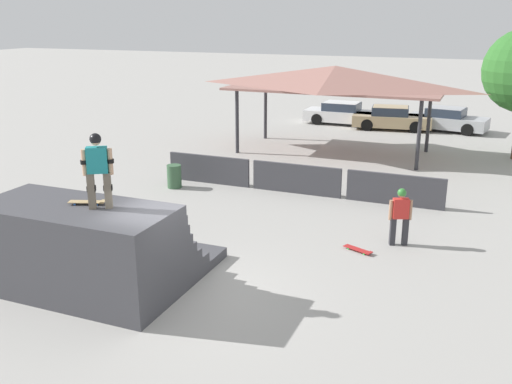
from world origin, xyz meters
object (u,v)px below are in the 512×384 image
bystander_walking (400,212)px  parked_car_tan (391,118)px  skateboard_on_ground (359,250)px  parked_car_white (343,114)px  skateboard_on_deck (88,202)px  skater_on_deck (98,166)px  parked_car_silver (447,120)px  trash_bin (174,176)px

bystander_walking → parked_car_tan: (-3.04, 16.86, -0.35)m
skateboard_on_ground → parked_car_white: 19.00m
skateboard_on_deck → skateboard_on_ground: skateboard_on_deck is taller
skater_on_deck → parked_car_silver: 23.78m
skateboard_on_ground → parked_car_tan: 17.90m
skateboard_on_deck → skateboard_on_ground: bearing=20.7°
skateboard_on_ground → parked_car_white: parked_car_white is taller
parked_car_silver → parked_car_tan: bearing=-156.7°
skater_on_deck → parked_car_silver: bearing=45.7°
parked_car_white → parked_car_tan: size_ratio=1.00×
skateboard_on_deck → parked_car_silver: skateboard_on_deck is taller
trash_bin → parked_car_silver: 17.25m
skateboard_on_deck → parked_car_white: bearing=69.6°
skateboard_on_ground → trash_bin: size_ratio=1.01×
bystander_walking → trash_bin: bearing=-38.2°
bystander_walking → parked_car_tan: bystander_walking is taller
skateboard_on_ground → parked_car_silver: parked_car_silver is taller
trash_bin → parked_car_silver: size_ratio=0.19×
skater_on_deck → trash_bin: (-2.85, 7.90, -2.58)m
skateboard_on_deck → bystander_walking: skateboard_on_deck is taller
skater_on_deck → bystander_walking: size_ratio=1.02×
skateboard_on_ground → parked_car_tan: bearing=120.0°
bystander_walking → skateboard_on_ground: bearing=23.1°
bystander_walking → parked_car_white: size_ratio=0.37×
bystander_walking → skateboard_on_ground: (-0.89, -0.90, -0.89)m
skater_on_deck → trash_bin: bearing=78.9°
parked_car_silver → bystander_walking: bearing=-79.8°
skateboard_on_ground → parked_car_white: size_ratio=0.19×
skateboard_on_deck → parked_car_white: 22.82m
bystander_walking → parked_car_silver: 17.57m
skateboard_on_ground → parked_car_white: bearing=128.4°
skater_on_deck → skateboard_on_deck: skater_on_deck is taller
parked_car_tan → parked_car_silver: size_ratio=1.00×
skateboard_on_ground → parked_car_tan: (-2.14, 17.76, 0.54)m
skater_on_deck → parked_car_tan: bearing=52.5°
skater_on_deck → skateboard_on_ground: skater_on_deck is taller
parked_car_silver → skateboard_on_ground: bearing=-82.6°
parked_car_white → parked_car_silver: bearing=2.0°
skater_on_deck → parked_car_tan: (2.59, 22.31, -2.40)m
skateboard_on_ground → parked_car_tan: size_ratio=0.19×
skateboard_on_deck → parked_car_silver: 23.70m
skateboard_on_deck → trash_bin: size_ratio=0.98×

